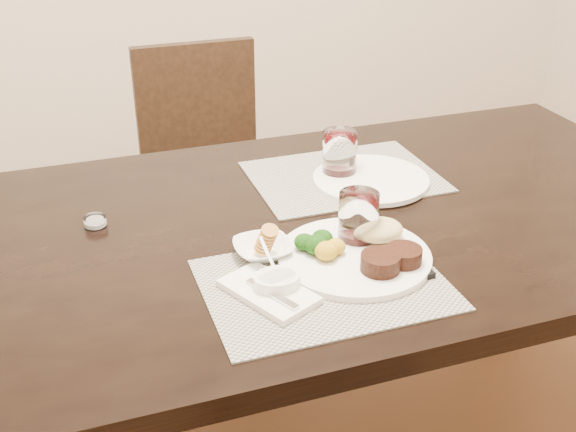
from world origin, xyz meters
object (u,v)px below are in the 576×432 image
object	(u,v)px
chair_far	(206,163)
cracker_bowl	(263,248)
dinner_plate	(362,252)
far_plate	(371,180)
wine_glass_near	(358,221)
steak_knife	(412,258)

from	to	relation	value
chair_far	cracker_bowl	world-z (taller)	chair_far
dinner_plate	cracker_bowl	bearing A→B (deg)	160.22
chair_far	far_plate	size ratio (longest dim) A/B	3.14
chair_far	dinner_plate	bearing A→B (deg)	-86.71
cracker_bowl	wine_glass_near	xyz separation A→B (m)	(0.20, -0.02, 0.04)
wine_glass_near	steak_knife	bearing A→B (deg)	-53.76
chair_far	far_plate	world-z (taller)	chair_far
wine_glass_near	cracker_bowl	bearing A→B (deg)	175.37
dinner_plate	steak_knife	size ratio (longest dim) A/B	1.37
dinner_plate	far_plate	world-z (taller)	dinner_plate
dinner_plate	wine_glass_near	size ratio (longest dim) A/B	2.71
cracker_bowl	wine_glass_near	bearing A→B (deg)	-4.63
far_plate	chair_far	bearing A→B (deg)	106.54
steak_knife	far_plate	xyz separation A→B (m)	(0.08, 0.37, 0.00)
wine_glass_near	far_plate	size ratio (longest dim) A/B	0.40
chair_far	steak_knife	bearing A→B (deg)	-82.25
chair_far	wine_glass_near	world-z (taller)	chair_far
cracker_bowl	far_plate	distance (m)	0.44
wine_glass_near	chair_far	bearing A→B (deg)	94.50
wine_glass_near	far_plate	bearing A→B (deg)	59.65
dinner_plate	cracker_bowl	size ratio (longest dim) A/B	2.64
chair_far	wine_glass_near	size ratio (longest dim) A/B	7.81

